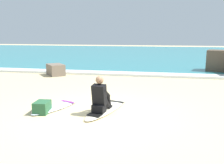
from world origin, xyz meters
The scene contains 8 objects.
ground_plane centered at (0.00, 0.00, 0.00)m, with size 80.00×80.00×0.00m, color beige.
sea centered at (0.00, 20.07, 0.05)m, with size 80.00×28.00×0.10m, color teal.
breaking_foam centered at (0.00, 6.37, 0.06)m, with size 80.00×0.90×0.11m, color white.
surfboard_main centered at (0.22, 0.39, 0.04)m, with size 1.05×2.35×0.08m.
surfer_seated centered at (0.12, 0.03, 0.44)m, with size 0.44×0.74×0.95m.
surfboard_spare_near centered at (-1.24, 0.26, 0.04)m, with size 1.09×1.83×0.08m.
shoreline_rock centered at (-3.62, 5.53, 0.28)m, with size 0.69×1.05×0.56m, color #756656.
beach_bag centered at (-1.41, -0.25, 0.16)m, with size 0.36×0.48×0.32m, color #285B38.
Camera 1 is at (1.66, -6.01, 2.08)m, focal length 39.30 mm.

